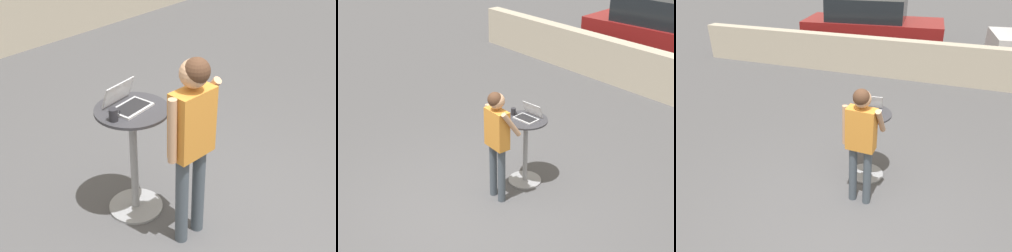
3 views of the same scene
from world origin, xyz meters
TOP-DOWN VIEW (x-y plane):
  - ground_plane at (0.00, 0.00)m, footprint 50.00×50.00m
  - pavement_kerb at (0.00, 5.49)m, footprint 13.02×0.35m
  - cafe_table at (-0.17, 1.03)m, footprint 0.64×0.64m
  - laptop at (-0.18, 1.08)m, footprint 0.37×0.33m
  - coffee_mug at (-0.41, 0.99)m, footprint 0.11×0.07m
  - standing_person at (-0.10, 0.43)m, footprint 0.52×0.36m
  - parked_car_near_street at (-1.95, 7.67)m, footprint 4.58×2.25m

SIDE VIEW (x-z plane):
  - ground_plane at x=0.00m, z-range 0.00..0.00m
  - pavement_kerb at x=0.00m, z-range 0.00..1.01m
  - cafe_table at x=-0.17m, z-range 0.09..1.16m
  - parked_car_near_street at x=-1.95m, z-range 0.01..1.73m
  - standing_person at x=-0.10m, z-range 0.22..1.90m
  - laptop at x=-0.18m, z-range 1.01..1.22m
  - coffee_mug at x=-0.41m, z-range 1.07..1.17m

